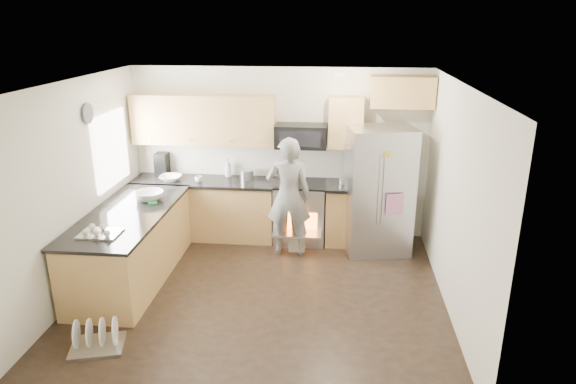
# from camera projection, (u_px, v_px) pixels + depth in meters

# --- Properties ---
(ground) EXTENTS (4.50, 4.50, 0.00)m
(ground) POSITION_uv_depth(u_px,v_px,m) (261.00, 293.00, 6.44)
(ground) COLOR black
(ground) RESTS_ON ground
(room_shell) EXTENTS (4.54, 4.04, 2.62)m
(room_shell) POSITION_uv_depth(u_px,v_px,m) (256.00, 164.00, 5.92)
(room_shell) COLOR silver
(room_shell) RESTS_ON ground
(back_cabinet_run) EXTENTS (4.45, 0.64, 2.50)m
(back_cabinet_run) POSITION_uv_depth(u_px,v_px,m) (239.00, 177.00, 7.83)
(back_cabinet_run) COLOR tan
(back_cabinet_run) RESTS_ON ground
(peninsula) EXTENTS (0.96, 2.36, 1.04)m
(peninsula) POSITION_uv_depth(u_px,v_px,m) (131.00, 245.00, 6.69)
(peninsula) COLOR tan
(peninsula) RESTS_ON ground
(stove_range) EXTENTS (0.76, 0.97, 1.79)m
(stove_range) POSITION_uv_depth(u_px,v_px,m) (300.00, 198.00, 7.78)
(stove_range) COLOR #B7B7BC
(stove_range) RESTS_ON ground
(refrigerator) EXTENTS (1.01, 0.85, 1.84)m
(refrigerator) POSITION_uv_depth(u_px,v_px,m) (379.00, 191.00, 7.37)
(refrigerator) COLOR #B7B7BC
(refrigerator) RESTS_ON ground
(person) EXTENTS (0.66, 0.45, 1.74)m
(person) POSITION_uv_depth(u_px,v_px,m) (289.00, 197.00, 7.27)
(person) COLOR gray
(person) RESTS_ON ground
(dish_rack) EXTENTS (0.63, 0.55, 0.33)m
(dish_rack) POSITION_uv_depth(u_px,v_px,m) (97.00, 340.00, 5.35)
(dish_rack) COLOR #B7B7BC
(dish_rack) RESTS_ON ground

